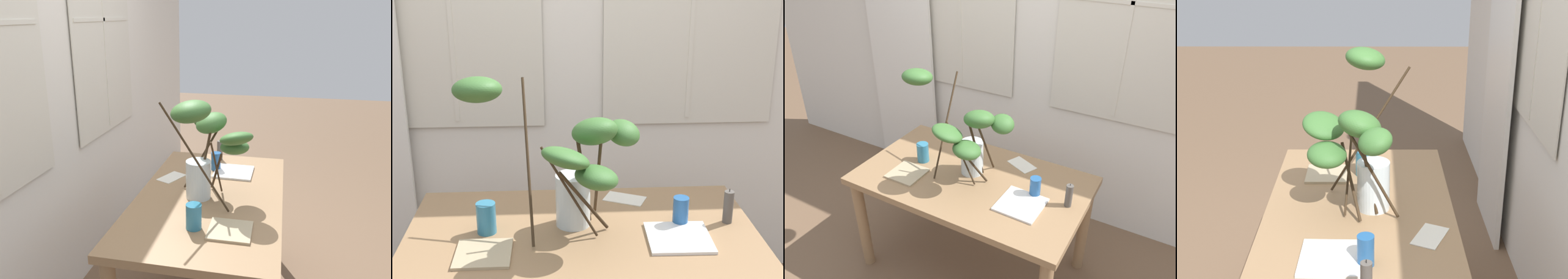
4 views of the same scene
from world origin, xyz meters
The scene contains 9 objects.
back_wall_with_windows centered at (0.00, 0.97, 1.33)m, with size 5.70×0.14×2.62m.
dining_table centered at (0.00, 0.00, 0.65)m, with size 1.45×0.84×0.76m.
vase_with_branches centered at (-0.06, 0.00, 1.10)m, with size 0.75×0.50×0.67m.
drinking_glass_blue_left centered at (-0.39, 0.01, 0.83)m, with size 0.08×0.08×0.13m, color teal.
drinking_glass_blue_right centered at (0.42, 0.03, 0.82)m, with size 0.07×0.07×0.12m, color #235693.
plate_square_left centered at (-0.38, -0.17, 0.77)m, with size 0.21×0.21×0.01m, color tan.
plate_square_right centered at (0.38, -0.09, 0.77)m, with size 0.25×0.25×0.01m, color white.
napkin_folded centered at (0.21, 0.29, 0.76)m, with size 0.18×0.11×0.00m, color silver.
pillar_candle centered at (0.62, 0.04, 0.83)m, with size 0.04×0.04×0.15m.
Camera 2 is at (-0.10, -2.04, 1.86)m, focal length 50.91 mm.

